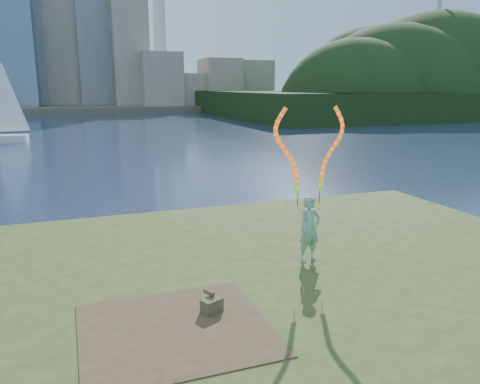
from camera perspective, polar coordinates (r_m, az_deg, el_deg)
name	(u,v)px	position (r m, az deg, el deg)	size (l,w,h in m)	color
ground	(234,283)	(12.15, -0.78, -11.03)	(320.00, 320.00, 0.00)	#18243D
grassy_knoll	(270,310)	(10.08, 3.70, -14.20)	(20.00, 18.00, 0.80)	#374719
dirt_patch	(175,329)	(8.49, -7.90, -16.20)	(3.20, 3.00, 0.02)	#47331E
far_shore	(84,107)	(105.64, -18.48, 9.84)	(320.00, 40.00, 1.20)	#4C4737
wooded_hill	(428,112)	(94.80, 21.97, 9.04)	(78.00, 50.00, 63.00)	black
woman_with_ribbons	(310,203)	(11.12, 8.53, -1.36)	(2.02, 0.50, 3.98)	#207B4B
canvas_bag	(212,305)	(8.94, -3.48, -13.54)	(0.44, 0.50, 0.36)	#4A4729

